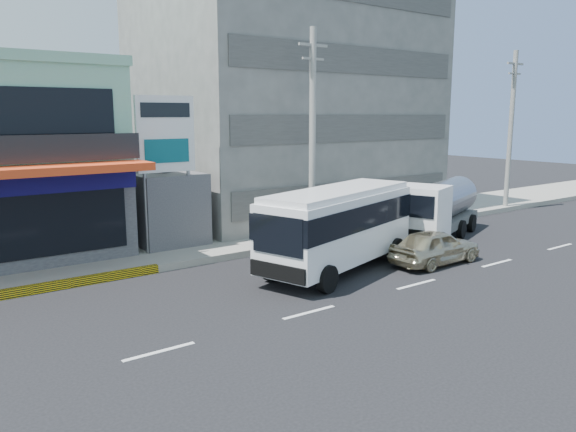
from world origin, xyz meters
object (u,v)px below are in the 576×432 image
at_px(utility_pole_far, 511,130).
at_px(sedan, 435,247).
at_px(satellite_dish, 161,171).
at_px(tanker_truck, 437,208).
at_px(utility_pole_near, 312,136).
at_px(concrete_building, 286,100).
at_px(minibus, 338,222).
at_px(billboard, 166,143).

height_order(utility_pole_far, sedan, utility_pole_far).
distance_m(satellite_dish, tanker_truck, 13.48).
bearing_deg(utility_pole_near, satellite_dish, 149.04).
relative_size(concrete_building, minibus, 1.95).
distance_m(billboard, utility_pole_near, 6.75).
xyz_separation_m(utility_pole_near, tanker_truck, (5.71, -2.78, -3.60)).
bearing_deg(utility_pole_near, sedan, -72.75).
distance_m(satellite_dish, billboard, 2.31).
bearing_deg(tanker_truck, utility_pole_near, 154.03).
bearing_deg(billboard, sedan, -42.74).
relative_size(satellite_dish, utility_pole_far, 0.15).
distance_m(concrete_building, satellite_dish, 11.30).
height_order(minibus, sedan, minibus).
distance_m(utility_pole_near, tanker_truck, 7.30).
xyz_separation_m(utility_pole_far, tanker_truck, (-10.29, -2.78, -3.60)).
xyz_separation_m(satellite_dish, minibus, (3.91, -7.87, -1.62)).
bearing_deg(minibus, sedan, -22.58).
bearing_deg(tanker_truck, utility_pole_far, 15.11).
height_order(satellite_dish, utility_pole_far, utility_pole_far).
bearing_deg(satellite_dish, concrete_building, 21.80).
distance_m(concrete_building, utility_pole_near, 8.79).
bearing_deg(minibus, utility_pole_near, 63.92).
bearing_deg(tanker_truck, satellite_dish, 151.41).
height_order(concrete_building, utility_pole_far, concrete_building).
bearing_deg(concrete_building, utility_pole_near, -117.76).
xyz_separation_m(utility_pole_near, sedan, (1.83, -5.90, -4.42)).
height_order(sedan, tanker_truck, tanker_truck).
bearing_deg(satellite_dish, tanker_truck, -28.59).
relative_size(minibus, sedan, 1.91).
bearing_deg(sedan, tanker_truck, -51.54).
bearing_deg(tanker_truck, billboard, 159.43).
distance_m(utility_pole_far, sedan, 15.97).
distance_m(utility_pole_near, minibus, 5.73).
xyz_separation_m(billboard, tanker_truck, (12.21, -4.58, -3.38)).
relative_size(utility_pole_near, sedan, 2.33).
bearing_deg(sedan, satellite_dish, 39.11).
relative_size(concrete_building, satellite_dish, 10.67).
relative_size(utility_pole_far, minibus, 1.22).
bearing_deg(utility_pole_far, minibus, -166.72).
relative_size(utility_pole_far, sedan, 2.33).
bearing_deg(tanker_truck, concrete_building, 99.33).
bearing_deg(concrete_building, sedan, -99.12).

